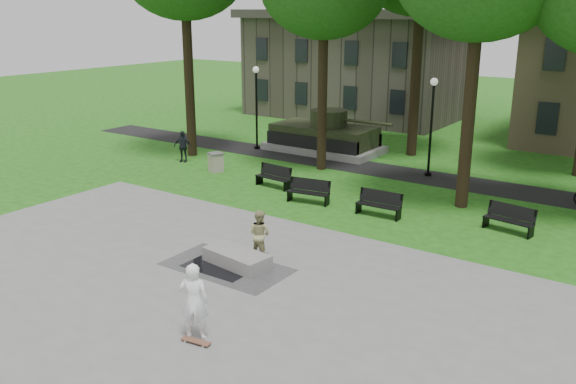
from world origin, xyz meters
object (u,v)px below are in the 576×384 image
at_px(concrete_block, 237,258).
at_px(friend_watching, 259,234).
at_px(skateboarder, 194,302).
at_px(trash_bin, 216,162).
at_px(park_bench_0, 274,176).

distance_m(concrete_block, friend_watching, 1.09).
height_order(concrete_block, skateboarder, skateboarder).
bearing_deg(trash_bin, park_bench_0, -7.97).
bearing_deg(trash_bin, friend_watching, -41.68).
height_order(friend_watching, trash_bin, friend_watching).
relative_size(concrete_block, skateboarder, 1.11).
height_order(skateboarder, park_bench_0, skateboarder).
distance_m(skateboarder, park_bench_0, 13.53).
bearing_deg(skateboarder, concrete_block, -92.06).
relative_size(friend_watching, park_bench_0, 0.89).
height_order(park_bench_0, trash_bin, park_bench_0).
xyz_separation_m(skateboarder, friend_watching, (-1.78, 4.96, -0.18)).
bearing_deg(concrete_block, skateboarder, -63.63).
bearing_deg(park_bench_0, trash_bin, 177.68).
relative_size(concrete_block, park_bench_0, 1.20).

